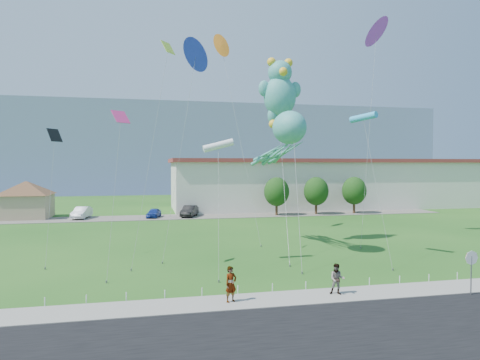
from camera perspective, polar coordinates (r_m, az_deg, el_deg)
name	(u,v)px	position (r m, az deg, el deg)	size (l,w,h in m)	color
ground	(282,285)	(26.51, 5.66, -13.74)	(160.00, 160.00, 0.00)	#1F5016
road	(341,337)	(19.44, 13.31, -19.66)	(80.00, 8.00, 0.06)	black
sidewalk	(298,298)	(24.00, 7.74, -15.32)	(80.00, 2.50, 0.10)	gray
parking_strip	(206,216)	(60.24, -4.56, -4.83)	(70.00, 6.00, 0.06)	#59544C
hill_ridge	(172,149)	(144.61, -8.99, 4.08)	(160.00, 50.00, 25.00)	gray
pavilion	(26,196)	(64.51, -26.60, -1.91)	(9.20, 9.20, 5.00)	tan
warehouse	(348,183)	(76.27, 14.25, -0.36)	(61.00, 15.00, 8.20)	beige
stop_sign	(471,262)	(27.04, 28.47, -9.59)	(0.80, 0.07, 2.50)	slate
rope_fence	(289,287)	(25.26, 6.59, -13.96)	(26.05, 0.05, 0.50)	white
tree_near	(277,192)	(61.08, 4.90, -1.57)	(3.60, 3.60, 5.47)	#3F2B19
tree_mid	(316,191)	(63.08, 10.12, -1.48)	(3.60, 3.60, 5.47)	#3F2B19
tree_far	(354,191)	(65.58, 14.98, -1.39)	(3.60, 3.60, 5.47)	#3F2B19
pedestrian_left	(231,284)	(22.77, -1.22, -13.70)	(0.68, 0.44, 1.85)	gray
pedestrian_right	(337,279)	(24.59, 12.83, -12.75)	(0.82, 0.64, 1.69)	gray
parked_car_silver	(82,213)	(61.21, -20.34, -4.09)	(1.63, 4.67, 1.54)	silver
parked_car_blue	(154,213)	(59.56, -11.42, -4.32)	(1.45, 3.61, 1.23)	navy
parked_car_black	(189,211)	(59.85, -6.76, -4.12)	(1.61, 4.61, 1.52)	black
octopus_kite	(284,140)	(35.13, 5.84, 5.39)	(2.59, 12.76, 11.42)	teal
teddy_bear_kite	(280,91)	(39.16, 5.34, 11.69)	(3.94, 9.57, 16.75)	teal
small_kite_black	(54,148)	(35.01, -23.58, 3.98)	(1.29, 3.97, 9.88)	black
small_kite_cyan	(364,118)	(33.93, 16.17, 7.90)	(0.58, 4.94, 11.25)	#33A8E5
small_kite_orange	(222,50)	(46.56, -2.35, 16.96)	(3.04, 9.12, 20.43)	orange
small_kite_blue	(195,59)	(37.39, -6.03, 15.75)	(3.96, 5.56, 17.14)	#2833E3
small_kite_yellow	(164,75)	(33.30, -10.16, 13.66)	(3.41, 4.07, 16.51)	#B5E134
small_kite_white	(218,146)	(30.72, -2.92, 4.50)	(1.05, 5.93, 9.03)	white
small_kite_pink	(119,133)	(29.78, -15.80, 6.08)	(1.44, 3.76, 10.88)	#CC2D73
small_kite_purple	(376,37)	(45.52, 17.67, 17.73)	(4.84, 5.35, 20.83)	#C039E4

